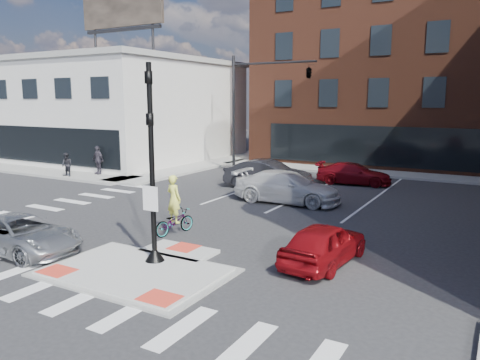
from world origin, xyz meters
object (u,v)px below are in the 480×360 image
Objects in this scene: white_pickup at (287,187)px; silver_suv at (20,234)px; red_sedan at (324,243)px; pedestrian_b at (98,160)px; pedestrian_a at (67,165)px; bg_car_red at (354,174)px; cyclist at (174,214)px; bg_car_dark at (268,175)px.

silver_suv is at bearing 155.92° from white_pickup.
red_sedan is 2.06× the size of pedestrian_b.
red_sedan is at bearing -20.94° from pedestrian_a.
white_pickup is 14.22m from pedestrian_b.
pedestrian_b reaches higher than white_pickup.
pedestrian_b is (-14.17, 1.16, 0.32)m from white_pickup.
pedestrian_a reaches higher than bg_car_red.
pedestrian_a is (-13.73, 6.65, 0.15)m from cyclist.
cyclist is at bearing 166.32° from white_pickup.
silver_suv is 19.10m from bg_car_red.
pedestrian_a is (-15.17, -0.54, 0.14)m from white_pickup.
silver_suv is 1.02× the size of bg_car_red.
bg_car_red is at bearing -14.27° from white_pickup.
bg_car_red is (1.41, 6.68, -0.13)m from white_pickup.
white_pickup is 15.18m from pedestrian_a.
cyclist is (-2.84, -13.86, 0.12)m from bg_car_red.
red_sedan is 20.68m from pedestrian_b.
bg_car_dark is at bearing 128.33° from bg_car_red.
pedestrian_a is 1.98m from pedestrian_b.
white_pickup is 1.20× the size of bg_car_red.
bg_car_dark is at bearing 13.20° from pedestrian_a.
pedestrian_b is (-18.77, 8.69, 0.43)m from red_sedan.
pedestrian_a is at bearing -13.67° from cyclist.
bg_car_red is (-3.19, 14.20, -0.02)m from red_sedan.
cyclist reaches higher than bg_car_red.
red_sedan is 1.71× the size of cyclist.
cyclist is at bearing 161.47° from bg_car_red.
silver_suv is 2.94× the size of pedestrian_a.
silver_suv is at bearing -47.33° from pedestrian_a.
pedestrian_b is at bearing 102.55° from bg_car_red.
cyclist is at bearing -38.30° from silver_suv.
pedestrian_b reaches higher than silver_suv.
red_sedan is 2.54× the size of pedestrian_a.
pedestrian_b is (-15.57, -5.51, 0.45)m from bg_car_red.
cyclist is 15.23m from pedestrian_b.
pedestrian_b is at bearing 57.97° from pedestrian_a.
red_sedan is at bearing -68.87° from silver_suv.
bg_car_red is 14.15m from cyclist.
cyclist is 1.20× the size of pedestrian_b.
red_sedan is at bearing -171.03° from cyclist.
red_sedan is 8.82m from white_pickup.
pedestrian_a reaches higher than bg_car_dark.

